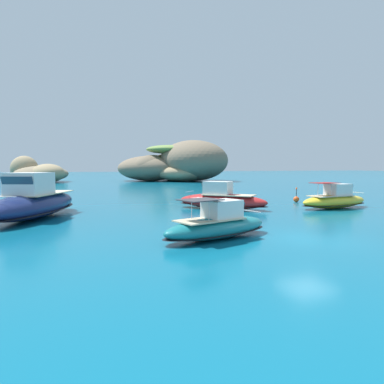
{
  "coord_description": "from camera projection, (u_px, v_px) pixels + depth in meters",
  "views": [
    {
      "loc": [
        -10.91,
        -13.9,
        3.53
      ],
      "look_at": [
        -0.28,
        15.94,
        1.15
      ],
      "focal_mm": 32.68,
      "sensor_mm": 36.0,
      "label": 1
    }
  ],
  "objects": [
    {
      "name": "ground_plane",
      "position": [
        307.0,
        238.0,
        16.97
      ],
      "size": [
        400.0,
        400.0,
        0.0
      ],
      "primitive_type": "plane",
      "color": "#0C5B7A"
    },
    {
      "name": "islet_large",
      "position": [
        176.0,
        164.0,
        82.42
      ],
      "size": [
        28.06,
        24.1,
        9.49
      ],
      "color": "#9E8966",
      "rests_on": "ground"
    },
    {
      "name": "islet_small",
      "position": [
        39.0,
        173.0,
        75.61
      ],
      "size": [
        15.59,
        16.75,
        5.74
      ],
      "color": "#84755B",
      "rests_on": "ground"
    },
    {
      "name": "motorboat_yellow",
      "position": [
        335.0,
        200.0,
        29.15
      ],
      "size": [
        7.04,
        2.78,
        2.15
      ],
      "color": "yellow",
      "rests_on": "ground"
    },
    {
      "name": "motorboat_red",
      "position": [
        222.0,
        200.0,
        28.52
      ],
      "size": [
        7.06,
        6.98,
        2.26
      ],
      "color": "red",
      "rests_on": "ground"
    },
    {
      "name": "motorboat_navy",
      "position": [
        34.0,
        203.0,
        23.6
      ],
      "size": [
        6.97,
        10.89,
        3.09
      ],
      "color": "navy",
      "rests_on": "ground"
    },
    {
      "name": "motorboat_teal",
      "position": [
        218.0,
        225.0,
        16.99
      ],
      "size": [
        6.55,
        3.72,
        1.97
      ],
      "color": "#19727A",
      "rests_on": "ground"
    },
    {
      "name": "channel_buoy",
      "position": [
        296.0,
        199.0,
        34.01
      ],
      "size": [
        0.56,
        0.56,
        1.48
      ],
      "color": "#E54C19",
      "rests_on": "ground"
    }
  ]
}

